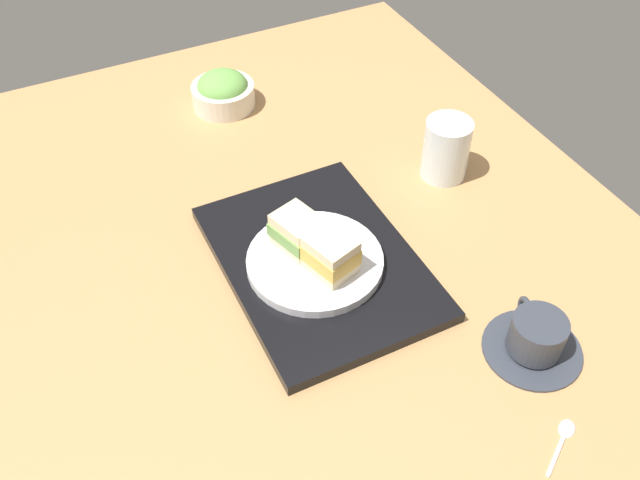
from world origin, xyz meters
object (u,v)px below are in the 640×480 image
(sandwich_plate, at_px, (314,260))
(drinking_glass, at_px, (446,149))
(sandwich_near, at_px, (298,231))
(teaspoon, at_px, (565,434))
(salad_bowl, at_px, (223,91))
(sandwich_far, at_px, (330,255))
(coffee_cup, at_px, (535,338))

(sandwich_plate, relative_size, drinking_glass, 1.91)
(sandwich_plate, xyz_separation_m, sandwich_near, (-0.03, -0.01, 0.03))
(sandwich_plate, relative_size, teaspoon, 2.49)
(sandwich_near, bearing_deg, teaspoon, 22.11)
(salad_bowl, bearing_deg, drinking_glass, 36.31)
(salad_bowl, bearing_deg, sandwich_far, -2.78)
(salad_bowl, relative_size, drinking_glass, 1.13)
(sandwich_plate, relative_size, sandwich_near, 2.38)
(drinking_glass, bearing_deg, sandwich_plate, -70.22)
(sandwich_plate, bearing_deg, sandwich_far, 18.21)
(sandwich_plate, xyz_separation_m, sandwich_far, (0.03, 0.01, 0.04))
(teaspoon, bearing_deg, drinking_glass, 163.65)
(coffee_cup, bearing_deg, sandwich_far, -139.87)
(salad_bowl, distance_m, drinking_glass, 0.44)
(teaspoon, bearing_deg, sandwich_plate, -157.57)
(drinking_glass, bearing_deg, sandwich_far, -64.21)
(sandwich_near, xyz_separation_m, salad_bowl, (-0.43, 0.04, -0.03))
(sandwich_far, xyz_separation_m, drinking_glass, (-0.14, 0.29, -0.01))
(coffee_cup, xyz_separation_m, teaspoon, (0.12, -0.04, -0.02))
(sandwich_far, relative_size, coffee_cup, 0.62)
(sandwich_far, xyz_separation_m, teaspoon, (0.34, 0.14, -0.06))
(sandwich_near, distance_m, salad_bowl, 0.43)
(coffee_cup, bearing_deg, drinking_glass, 165.07)
(sandwich_plate, height_order, sandwich_far, sandwich_far)
(sandwich_far, bearing_deg, coffee_cup, 40.13)
(sandwich_near, relative_size, teaspoon, 1.05)
(sandwich_plate, height_order, drinking_glass, drinking_glass)
(sandwich_plate, bearing_deg, salad_bowl, 175.75)
(sandwich_plate, relative_size, salad_bowl, 1.69)
(salad_bowl, distance_m, teaspoon, 0.85)
(salad_bowl, relative_size, coffee_cup, 0.89)
(sandwich_near, bearing_deg, drinking_glass, 103.74)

